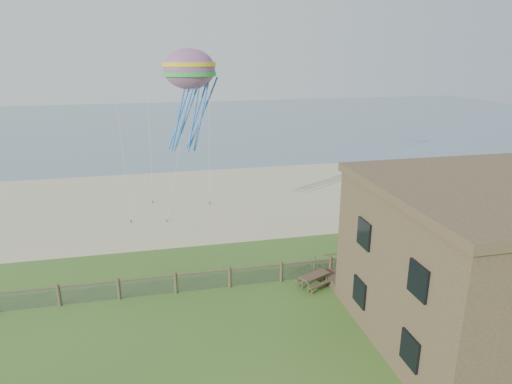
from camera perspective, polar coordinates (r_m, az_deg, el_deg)
The scene contains 7 objects.
ground at distance 21.39m, azimuth -0.47°, elevation -19.49°, with size 160.00×160.00×0.00m, color #3B6021.
sand_beach at distance 40.94m, azimuth -6.96°, elevation -0.92°, with size 72.00×20.00×0.02m, color #C4B88D.
ocean at distance 83.77m, azimuth -10.11°, elevation 8.44°, with size 160.00×68.00×0.02m, color slate.
chainlink_fence at distance 26.08m, azimuth -3.30°, elevation -10.71°, with size 36.20×0.20×1.25m, color #493C29, non-canonical shape.
motel_deck at distance 30.08m, azimuth 22.62°, elevation -8.75°, with size 15.00×2.00×0.50m, color brown.
picnic_table at distance 26.36m, azimuth 7.32°, elevation -10.93°, with size 1.79×1.35×0.75m, color brown, non-canonical shape.
octopus_kite at distance 30.95m, azimuth -8.17°, elevation 11.58°, with size 3.46×2.44×7.12m, color #FF5628, non-canonical shape.
Camera 1 is at (-3.56, -16.70, 12.89)m, focal length 32.00 mm.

